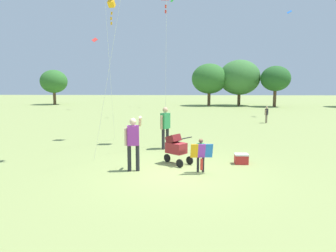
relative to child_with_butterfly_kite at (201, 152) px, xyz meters
The scene contains 9 objects.
ground_plane 0.99m from the child_with_butterfly_kite, behind, with size 120.00×120.00×0.00m, color #849351.
treeline_distant 28.66m from the child_with_butterfly_kite, 78.95° to the left, with size 39.39×5.85×5.46m.
child_with_butterfly_kite is the anchor object (origin of this frame).
person_adult_flyer 2.13m from the child_with_butterfly_kite, behind, with size 0.55×0.57×1.75m.
stroller 1.28m from the child_with_butterfly_kite, 127.81° to the left, with size 1.02×0.93×1.03m.
kite_orange_delta 8.86m from the child_with_butterfly_kite, 125.03° to the left, with size 0.47×2.79×6.90m.
person_red_shirt 3.67m from the child_with_butterfly_kite, 110.04° to the left, with size 0.42×0.46×1.75m.
person_sitting_far 13.19m from the child_with_butterfly_kite, 66.28° to the left, with size 0.27×0.31×1.14m.
cooler_box 1.88m from the child_with_butterfly_kite, 37.04° to the left, with size 0.45×0.33×0.35m.
Camera 1 is at (0.10, -9.28, 2.76)m, focal length 33.09 mm.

